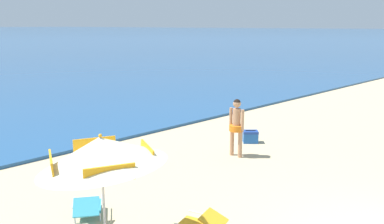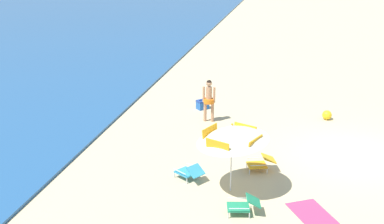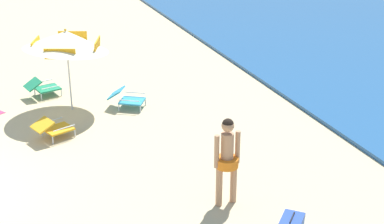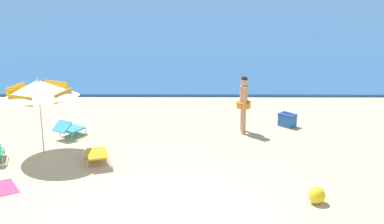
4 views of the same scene
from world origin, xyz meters
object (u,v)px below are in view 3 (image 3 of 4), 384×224
at_px(lounge_chair_beside_umbrella, 42,87).
at_px(person_standing_near_shore, 227,156).
at_px(lounge_chair_under_umbrella, 53,128).
at_px(lounge_chair_facing_sea, 127,98).
at_px(beach_umbrella_striped_main, 66,41).

distance_m(lounge_chair_beside_umbrella, person_standing_near_shore, 7.18).
distance_m(lounge_chair_under_umbrella, lounge_chair_beside_umbrella, 2.76).
bearing_deg(lounge_chair_beside_umbrella, person_standing_near_shore, 18.86).
bearing_deg(person_standing_near_shore, lounge_chair_beside_umbrella, -161.14).
relative_size(lounge_chair_beside_umbrella, lounge_chair_facing_sea, 0.95).
bearing_deg(lounge_chair_facing_sea, beach_umbrella_striped_main, -107.21).
height_order(lounge_chair_under_umbrella, lounge_chair_facing_sea, lounge_chair_facing_sea).
bearing_deg(person_standing_near_shore, lounge_chair_under_umbrella, -148.01).
distance_m(lounge_chair_under_umbrella, person_standing_near_shore, 4.78).
xyz_separation_m(beach_umbrella_striped_main, lounge_chair_facing_sea, (0.42, 1.34, -1.57)).
bearing_deg(lounge_chair_under_umbrella, lounge_chair_beside_umbrella, 175.99).
height_order(beach_umbrella_striped_main, lounge_chair_facing_sea, beach_umbrella_striped_main).
height_order(lounge_chair_beside_umbrella, lounge_chair_facing_sea, lounge_chair_facing_sea).
distance_m(beach_umbrella_striped_main, person_standing_near_shore, 5.89).
bearing_deg(beach_umbrella_striped_main, lounge_chair_facing_sea, 72.79).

